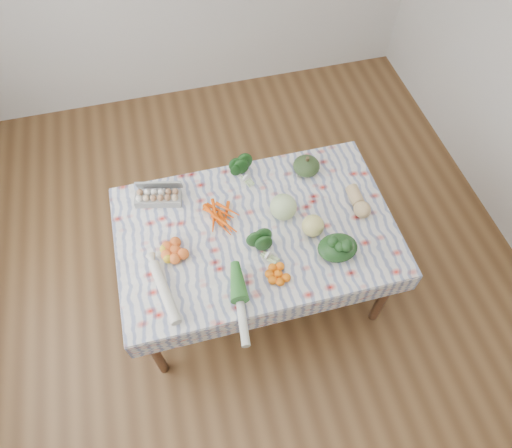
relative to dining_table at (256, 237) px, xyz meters
The scene contains 16 objects.
ground 0.68m from the dining_table, ahead, with size 4.50×4.50×0.00m, color brown.
dining_table is the anchor object (origin of this frame).
tablecloth 0.08m from the dining_table, ahead, with size 1.66×1.06×0.01m, color silver.
egg_carton 0.65m from the dining_table, 146.68° to the left, with size 0.28×0.11×0.08m, color gray.
carrot_bunch 0.24m from the dining_table, 146.35° to the left, with size 0.22×0.20×0.04m, color #F75106.
kale_bunch 0.44m from the dining_table, 87.85° to the left, with size 0.15×0.13×0.13m, color #133911.
kabocha_squash 0.57m from the dining_table, 39.80° to the left, with size 0.17×0.17×0.11m, color #334B24.
cabbage 0.25m from the dining_table, 18.70° to the left, with size 0.16×0.16×0.16m, color #BBD790.
butternut_squash 0.66m from the dining_table, ahead, with size 0.10×0.23×0.10m, color tan.
orange_cluster 0.51m from the dining_table, behind, with size 0.21×0.21×0.07m, color orange.
broccoli 0.22m from the dining_table, 92.35° to the right, with size 0.14×0.14×0.10m, color #1E491B.
mandarin_cluster 0.35m from the dining_table, 82.57° to the right, with size 0.17×0.17×0.05m, color orange.
grapefruit 0.37m from the dining_table, 17.25° to the right, with size 0.13×0.13×0.13m, color #DBD273.
spinach_bag 0.51m from the dining_table, 33.04° to the right, with size 0.23×0.19×0.10m, color #173615.
daikon 0.66m from the dining_table, 153.91° to the right, with size 0.06×0.06×0.41m, color silver.
leek 0.51m from the dining_table, 113.87° to the right, with size 0.05×0.05×0.46m, color beige.
Camera 1 is at (-0.36, -1.43, 3.05)m, focal length 32.00 mm.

